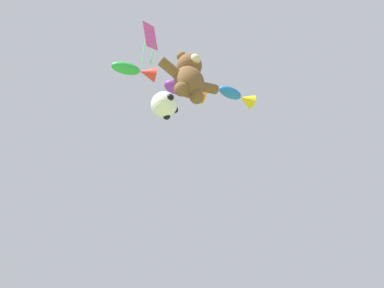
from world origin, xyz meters
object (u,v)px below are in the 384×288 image
(fish_kite_cobalt, at_px, (238,96))
(fish_kite_emerald, at_px, (137,71))
(teddy_bear_kite, at_px, (189,77))
(fish_kite_violet, at_px, (187,90))
(soccer_ball_kite, at_px, (164,105))
(diamond_kite, at_px, (150,38))

(fish_kite_cobalt, height_order, fish_kite_emerald, fish_kite_cobalt)
(teddy_bear_kite, relative_size, fish_kite_violet, 1.25)
(fish_kite_cobalt, distance_m, fish_kite_violet, 2.65)
(soccer_ball_kite, height_order, fish_kite_violet, fish_kite_violet)
(soccer_ball_kite, bearing_deg, fish_kite_cobalt, 18.05)
(soccer_ball_kite, relative_size, fish_kite_emerald, 0.45)
(diamond_kite, bearing_deg, teddy_bear_kite, -29.38)
(fish_kite_cobalt, bearing_deg, soccer_ball_kite, -161.95)
(fish_kite_cobalt, xyz_separation_m, fish_kite_emerald, (-4.64, 1.11, -0.19))
(fish_kite_cobalt, distance_m, fish_kite_emerald, 4.77)
(teddy_bear_kite, height_order, diamond_kite, diamond_kite)
(fish_kite_emerald, xyz_separation_m, diamond_kite, (-0.38, -2.00, -0.55))
(soccer_ball_kite, height_order, fish_kite_emerald, fish_kite_emerald)
(fish_kite_violet, height_order, diamond_kite, diamond_kite)
(fish_kite_cobalt, height_order, diamond_kite, fish_kite_cobalt)
(fish_kite_cobalt, bearing_deg, fish_kite_violet, 170.10)
(diamond_kite, bearing_deg, fish_kite_violet, 27.49)
(fish_kite_cobalt, bearing_deg, teddy_bear_kite, -155.71)
(teddy_bear_kite, distance_m, diamond_kite, 2.99)
(teddy_bear_kite, height_order, soccer_ball_kite, teddy_bear_kite)
(teddy_bear_kite, relative_size, diamond_kite, 0.85)
(soccer_ball_kite, height_order, fish_kite_cobalt, fish_kite_cobalt)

